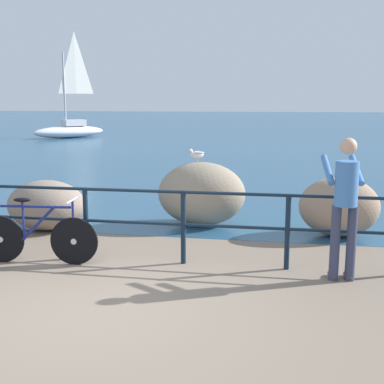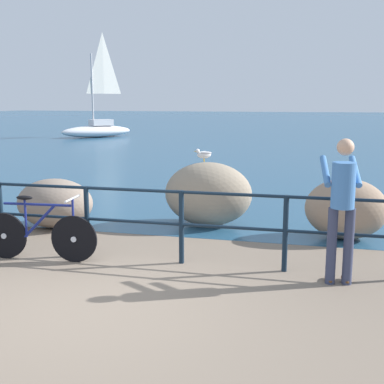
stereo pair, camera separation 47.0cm
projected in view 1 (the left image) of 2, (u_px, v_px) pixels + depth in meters
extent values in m
cube|color=#756656|center=(240.00, 147.00, 24.81)|extent=(120.00, 120.00, 0.10)
cube|color=navy|center=(262.00, 122.00, 51.85)|extent=(120.00, 90.00, 0.01)
cylinder|color=black|center=(86.00, 223.00, 7.06)|extent=(0.07, 0.07, 1.02)
cylinder|color=black|center=(183.00, 227.00, 6.82)|extent=(0.07, 0.07, 1.02)
cylinder|color=black|center=(288.00, 232.00, 6.58)|extent=(0.07, 0.07, 1.02)
cylinder|color=black|center=(133.00, 191.00, 6.85)|extent=(7.00, 0.04, 0.04)
cylinder|color=black|center=(134.00, 222.00, 6.93)|extent=(7.00, 0.04, 0.04)
cylinder|color=black|center=(1.00, 239.00, 6.90)|extent=(0.66, 0.08, 0.66)
cylinder|color=#B7BCC6|center=(1.00, 239.00, 6.90)|extent=(0.08, 0.06, 0.08)
cylinder|color=black|center=(74.00, 241.00, 6.80)|extent=(0.66, 0.08, 0.66)
cylinder|color=#B7BCC6|center=(74.00, 241.00, 6.80)|extent=(0.08, 0.06, 0.08)
cylinder|color=navy|center=(35.00, 207.00, 6.77)|extent=(0.99, 0.11, 0.04)
cylinder|color=navy|center=(38.00, 224.00, 6.81)|extent=(0.50, 0.08, 0.50)
cylinder|color=navy|center=(23.00, 221.00, 6.82)|extent=(0.03, 0.03, 0.53)
ellipsoid|color=black|center=(22.00, 200.00, 6.77)|extent=(0.25, 0.12, 0.06)
cylinder|color=navy|center=(73.00, 221.00, 6.75)|extent=(0.03, 0.03, 0.57)
cylinder|color=#B7BCC6|center=(72.00, 200.00, 6.70)|extent=(0.06, 0.48, 0.03)
cylinder|color=#333851|center=(335.00, 243.00, 6.18)|extent=(0.12, 0.12, 0.95)
ellipsoid|color=#513319|center=(332.00, 275.00, 6.32)|extent=(0.13, 0.27, 0.08)
cylinder|color=#333851|center=(351.00, 244.00, 6.18)|extent=(0.12, 0.12, 0.95)
ellipsoid|color=#513319|center=(348.00, 275.00, 6.32)|extent=(0.13, 0.27, 0.08)
cylinder|color=#3F72B2|center=(346.00, 184.00, 6.05)|extent=(0.28, 0.28, 0.55)
sphere|color=tan|center=(349.00, 146.00, 5.96)|extent=(0.20, 0.20, 0.20)
cylinder|color=#3F72B2|center=(328.00, 170.00, 6.26)|extent=(0.15, 0.52, 0.34)
cylinder|color=#3F72B2|center=(357.00, 170.00, 6.25)|extent=(0.15, 0.52, 0.34)
ellipsoid|color=gray|center=(201.00, 194.00, 8.95)|extent=(1.57, 1.13, 1.14)
ellipsoid|color=gray|center=(46.00, 205.00, 8.65)|extent=(1.37, 1.06, 0.86)
ellipsoid|color=#927861|center=(339.00, 207.00, 8.22)|extent=(1.30, 0.94, 0.99)
cylinder|color=gold|center=(197.00, 160.00, 8.91)|extent=(0.01, 0.01, 0.06)
cylinder|color=gold|center=(197.00, 160.00, 8.95)|extent=(0.01, 0.01, 0.06)
ellipsoid|color=white|center=(197.00, 155.00, 8.91)|extent=(0.28, 0.22, 0.13)
ellipsoid|color=#9E9EA3|center=(198.00, 153.00, 8.91)|extent=(0.27, 0.22, 0.06)
sphere|color=white|center=(191.00, 151.00, 8.86)|extent=(0.08, 0.08, 0.08)
cone|color=gold|center=(188.00, 151.00, 8.84)|extent=(0.06, 0.05, 0.02)
ellipsoid|color=white|center=(69.00, 132.00, 29.76)|extent=(3.90, 4.15, 0.70)
cube|color=silver|center=(74.00, 123.00, 29.85)|extent=(1.46, 1.50, 0.36)
cylinder|color=#B2B2B7|center=(64.00, 90.00, 29.20)|extent=(0.10, 0.10, 4.20)
pyramid|color=white|center=(75.00, 63.00, 29.37)|extent=(1.11, 1.23, 3.57)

